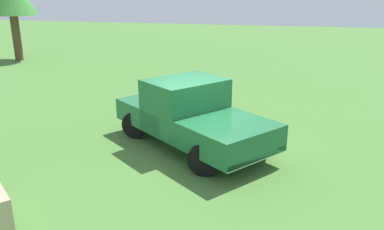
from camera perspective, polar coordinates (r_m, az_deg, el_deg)
ground_plane at (r=10.40m, az=0.66°, el=-4.98°), size 80.00×80.00×0.00m
pickup_truck at (r=10.31m, az=-0.42°, el=0.37°), size 4.99×4.43×1.81m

